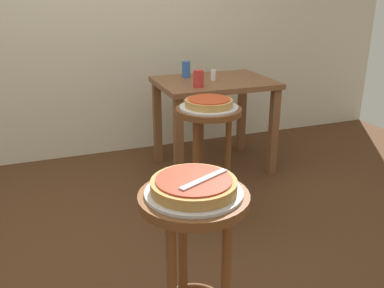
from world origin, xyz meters
TOP-DOWN VIEW (x-y plane):
  - ground_plane at (0.00, 0.00)m, footprint 6.00×6.00m
  - stool_foreground at (0.12, -0.77)m, footprint 0.39×0.39m
  - serving_plate_foreground at (0.12, -0.77)m, footprint 0.34×0.34m
  - pizza_foreground at (0.12, -0.77)m, footprint 0.30×0.30m
  - stool_middle at (0.59, 0.23)m, footprint 0.39×0.39m
  - serving_plate_middle at (0.59, 0.23)m, footprint 0.35×0.35m
  - pizza_middle at (0.59, 0.23)m, footprint 0.28×0.28m
  - dining_table at (0.95, 0.97)m, footprint 0.88×0.64m
  - cup_near_edge at (0.75, 0.79)m, footprint 0.07×0.07m
  - cup_far_edge at (0.78, 1.16)m, footprint 0.07×0.07m
  - condiment_shaker at (0.93, 0.96)m, footprint 0.04×0.04m
  - pizza_server_knife at (0.15, -0.79)m, footprint 0.21×0.12m

SIDE VIEW (x-z plane):
  - ground_plane at x=0.00m, z-range 0.00..0.00m
  - stool_foreground at x=0.12m, z-range 0.17..0.90m
  - stool_middle at x=0.59m, z-range 0.17..0.90m
  - dining_table at x=0.95m, z-range 0.23..0.95m
  - serving_plate_foreground at x=0.12m, z-range 0.73..0.74m
  - serving_plate_middle at x=0.59m, z-range 0.73..0.74m
  - pizza_foreground at x=0.12m, z-range 0.74..0.78m
  - pizza_middle at x=0.59m, z-range 0.74..0.78m
  - condiment_shaker at x=0.93m, z-range 0.72..0.81m
  - cup_near_edge at x=0.75m, z-range 0.72..0.84m
  - cup_far_edge at x=0.78m, z-range 0.72..0.85m
  - pizza_server_knife at x=0.15m, z-range 0.78..0.79m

